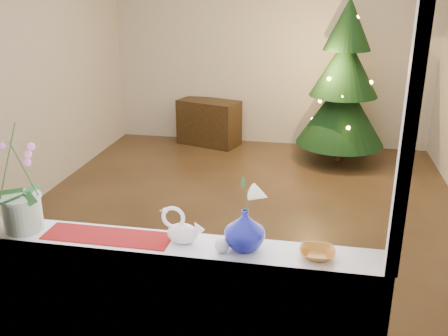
# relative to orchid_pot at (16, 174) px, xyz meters

# --- Properties ---
(ground) EXTENTS (5.00, 5.00, 0.00)m
(ground) POSITION_rel_orchid_pot_xyz_m (0.87, 2.37, -1.25)
(ground) COLOR #372516
(ground) RESTS_ON ground
(wall_back) EXTENTS (4.50, 0.10, 2.70)m
(wall_back) POSITION_rel_orchid_pot_xyz_m (0.87, 4.87, 0.10)
(wall_back) COLOR beige
(wall_back) RESTS_ON ground
(wall_front) EXTENTS (4.50, 0.10, 2.70)m
(wall_front) POSITION_rel_orchid_pot_xyz_m (0.87, -0.13, 0.10)
(wall_front) COLOR beige
(wall_front) RESTS_ON ground
(wall_left) EXTENTS (0.10, 5.00, 2.70)m
(wall_left) POSITION_rel_orchid_pot_xyz_m (-1.38, 2.37, 0.10)
(wall_left) COLOR beige
(wall_left) RESTS_ON ground
(window_apron) EXTENTS (2.20, 0.08, 0.88)m
(window_apron) POSITION_rel_orchid_pot_xyz_m (0.87, -0.09, -0.81)
(window_apron) COLOR white
(window_apron) RESTS_ON ground
(windowsill) EXTENTS (2.20, 0.26, 0.04)m
(windowsill) POSITION_rel_orchid_pot_xyz_m (0.87, 0.00, -0.35)
(windowsill) COLOR white
(windowsill) RESTS_ON window_apron
(window_frame) EXTENTS (2.22, 0.06, 1.60)m
(window_frame) POSITION_rel_orchid_pot_xyz_m (0.87, -0.10, 0.45)
(window_frame) COLOR white
(window_frame) RESTS_ON windowsill
(runner) EXTENTS (0.70, 0.20, 0.01)m
(runner) POSITION_rel_orchid_pot_xyz_m (0.49, 0.00, -0.33)
(runner) COLOR maroon
(runner) RESTS_ON windowsill
(orchid_pot) EXTENTS (0.24, 0.24, 0.66)m
(orchid_pot) POSITION_rel_orchid_pot_xyz_m (0.00, 0.00, 0.00)
(orchid_pot) COLOR silver
(orchid_pot) RESTS_ON windowsill
(swan) EXTENTS (0.25, 0.17, 0.19)m
(swan) POSITION_rel_orchid_pot_xyz_m (0.91, 0.02, -0.24)
(swan) COLOR white
(swan) RESTS_ON windowsill
(blue_vase) EXTENTS (0.25, 0.25, 0.25)m
(blue_vase) POSITION_rel_orchid_pot_xyz_m (1.24, 0.01, -0.21)
(blue_vase) COLOR navy
(blue_vase) RESTS_ON windowsill
(lily) EXTENTS (0.14, 0.08, 0.19)m
(lily) POSITION_rel_orchid_pot_xyz_m (1.24, 0.01, 0.01)
(lily) COLOR white
(lily) RESTS_ON blue_vase
(paperweight) EXTENTS (0.08, 0.08, 0.08)m
(paperweight) POSITION_rel_orchid_pot_xyz_m (1.13, -0.04, -0.29)
(paperweight) COLOR silver
(paperweight) RESTS_ON windowsill
(amber_dish) EXTENTS (0.15, 0.15, 0.04)m
(amber_dish) POSITION_rel_orchid_pot_xyz_m (1.61, -0.00, -0.31)
(amber_dish) COLOR #9F5F1E
(amber_dish) RESTS_ON windowsill
(xmas_tree) EXTENTS (1.31, 1.31, 2.08)m
(xmas_tree) POSITION_rel_orchid_pot_xyz_m (1.87, 4.23, -0.21)
(xmas_tree) COLOR black
(xmas_tree) RESTS_ON ground
(side_table) EXTENTS (0.95, 0.67, 0.65)m
(side_table) POSITION_rel_orchid_pot_xyz_m (0.03, 4.62, -0.93)
(side_table) COLOR black
(side_table) RESTS_ON ground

